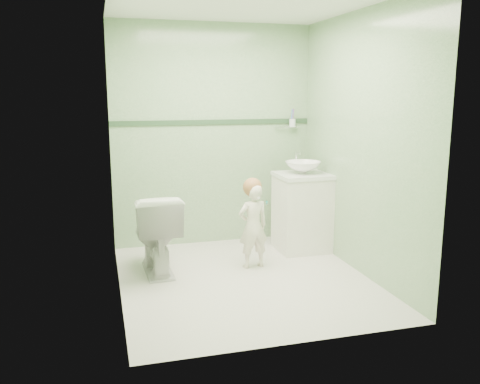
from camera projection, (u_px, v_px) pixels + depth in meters
name	position (u px, v px, depth m)	size (l,w,h in m)	color
ground	(244.00, 279.00, 4.62)	(2.50, 2.50, 0.00)	silver
room_shell	(245.00, 148.00, 4.39)	(2.50, 2.54, 2.40)	#80AF7C
trim_stripe	(213.00, 122.00, 5.53)	(2.20, 0.02, 0.05)	#2B492D
vanity	(302.00, 213.00, 5.43)	(0.52, 0.50, 0.80)	white
counter	(303.00, 175.00, 5.35)	(0.54, 0.52, 0.04)	white
basin	(303.00, 167.00, 5.33)	(0.37, 0.37, 0.13)	white
faucet	(297.00, 158.00, 5.49)	(0.03, 0.13, 0.18)	silver
cup_holder	(292.00, 123.00, 5.71)	(0.26, 0.07, 0.21)	silver
toilet	(156.00, 233.00, 4.75)	(0.42, 0.74, 0.76)	white
toddler	(253.00, 226.00, 4.87)	(0.30, 0.20, 0.82)	white
hair_cap	(252.00, 187.00, 4.82)	(0.18, 0.18, 0.18)	#A2693D
teal_toothbrush	(266.00, 202.00, 4.74)	(0.11, 0.14, 0.08)	teal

